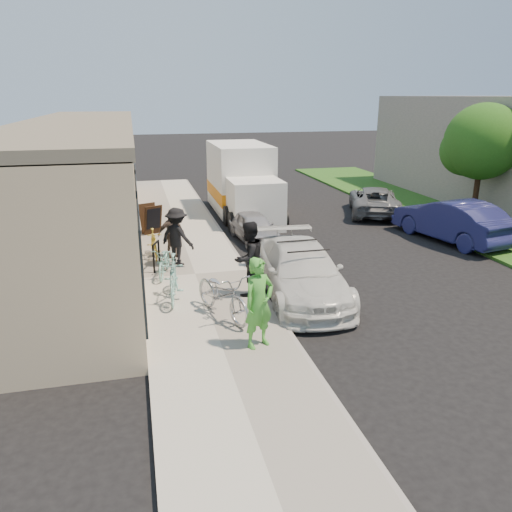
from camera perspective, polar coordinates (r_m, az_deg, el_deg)
ground at (r=12.16m, az=4.27°, el=-6.64°), size 120.00×120.00×0.00m
sidewalk at (r=14.47m, az=-6.96°, el=-2.31°), size 3.00×34.00×0.15m
curb at (r=14.71m, az=-0.96°, el=-1.87°), size 0.12×34.00×0.13m
storefront at (r=18.81m, az=-19.04°, el=8.01°), size 3.60×20.00×4.22m
bike_rack at (r=14.81m, az=-11.34°, el=0.32°), size 0.24×0.57×0.84m
sandwich_board at (r=18.77m, az=-11.90°, el=4.16°), size 0.87×0.88×1.09m
sedan_white at (r=12.97m, az=5.17°, el=-1.78°), size 2.33×4.89×1.42m
sedan_silver at (r=18.01m, az=-0.25°, el=3.36°), size 1.49×3.15×1.04m
moving_truck at (r=21.98m, az=-1.57°, el=8.21°), size 2.35×6.17×3.02m
far_car_blue at (r=19.29m, az=21.45°, el=3.83°), size 2.49×4.83×1.52m
far_car_gray at (r=22.78m, az=13.34°, el=6.19°), size 3.47×4.79×1.21m
median_tree at (r=22.67m, az=24.37°, el=11.51°), size 3.06×3.06×4.69m
tandem_bike at (r=11.48m, az=-3.83°, el=-4.35°), size 1.46×2.22×1.10m
woman_rider at (r=9.99m, az=0.33°, el=-5.39°), size 0.81×0.69×1.88m
man_standing at (r=12.58m, az=-0.83°, el=-0.32°), size 1.18×1.13×1.92m
cruiser_bike_a at (r=12.58m, az=-9.43°, el=-2.54°), size 0.75×1.88×1.10m
cruiser_bike_b at (r=14.37m, az=-10.42°, el=-0.53°), size 0.89×1.69×0.84m
cruiser_bike_c at (r=15.99m, az=-11.59°, el=1.37°), size 0.52×1.50×0.88m
bystander_a at (r=15.04m, az=-9.01°, el=2.19°), size 1.27×1.25×1.75m
bystander_b at (r=15.88m, az=-9.65°, el=2.50°), size 0.94×0.62×1.49m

